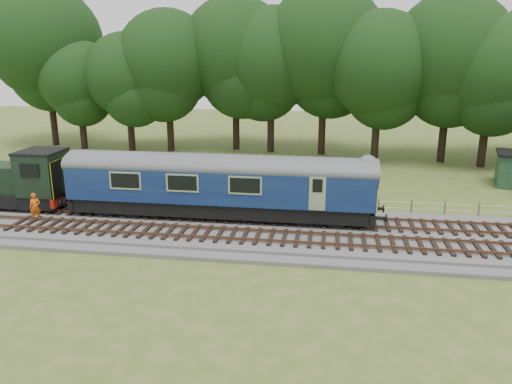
# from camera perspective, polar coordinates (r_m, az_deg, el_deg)

# --- Properties ---
(ground) EXTENTS (120.00, 120.00, 0.00)m
(ground) POSITION_cam_1_polar(r_m,az_deg,el_deg) (28.15, 6.37, -4.97)
(ground) COLOR #3F5921
(ground) RESTS_ON ground
(ballast) EXTENTS (70.00, 7.00, 0.35)m
(ballast) POSITION_cam_1_polar(r_m,az_deg,el_deg) (28.09, 6.38, -4.64)
(ballast) COLOR #4C4C4F
(ballast) RESTS_ON ground
(track_north) EXTENTS (67.20, 2.40, 0.21)m
(track_north) POSITION_cam_1_polar(r_m,az_deg,el_deg) (29.33, 6.52, -3.25)
(track_north) COLOR black
(track_north) RESTS_ON ballast
(track_south) EXTENTS (67.20, 2.40, 0.21)m
(track_south) POSITION_cam_1_polar(r_m,az_deg,el_deg) (26.51, 6.25, -5.35)
(track_south) COLOR black
(track_south) RESTS_ON ballast
(fence) EXTENTS (64.00, 0.12, 1.00)m
(fence) POSITION_cam_1_polar(r_m,az_deg,el_deg) (32.40, 6.73, -2.17)
(fence) COLOR #6B6054
(fence) RESTS_ON ground
(tree_line) EXTENTS (70.00, 8.00, 18.00)m
(tree_line) POSITION_cam_1_polar(r_m,az_deg,el_deg) (49.34, 7.51, 4.07)
(tree_line) COLOR black
(tree_line) RESTS_ON ground
(dmu_railcar) EXTENTS (18.05, 2.86, 3.88)m
(dmu_railcar) POSITION_cam_1_polar(r_m,az_deg,el_deg) (29.39, -4.23, 1.31)
(dmu_railcar) COLOR black
(dmu_railcar) RESTS_ON ground
(shunter_loco) EXTENTS (8.92, 2.60, 3.38)m
(shunter_loco) POSITION_cam_1_polar(r_m,az_deg,el_deg) (35.30, -26.84, 1.04)
(shunter_loco) COLOR black
(shunter_loco) RESTS_ON ground
(worker) EXTENTS (0.72, 0.64, 1.65)m
(worker) POSITION_cam_1_polar(r_m,az_deg,el_deg) (31.84, -23.92, -1.57)
(worker) COLOR #DF580B
(worker) RESTS_ON ballast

